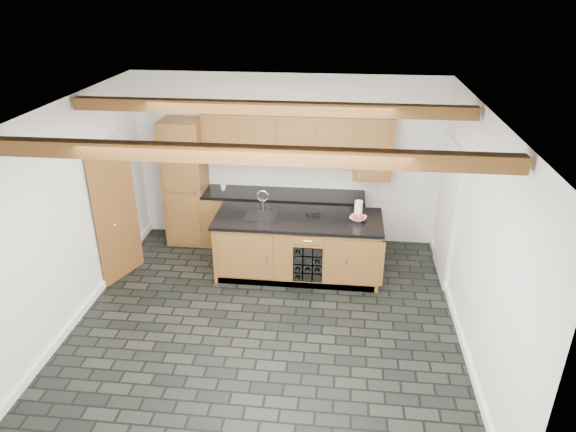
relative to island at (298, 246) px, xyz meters
name	(u,v)px	position (x,y,z in m)	size (l,w,h in m)	color
ground	(266,322)	(-0.31, -1.28, -0.46)	(5.00, 5.00, 0.00)	black
room_shell	(263,199)	(-0.39, -0.75, 1.06)	(5.01, 5.00, 5.00)	white
back_cabinetry	(263,189)	(-0.68, 0.95, 0.51)	(3.65, 0.62, 2.20)	olive
island	(298,246)	(0.00, 0.00, 0.00)	(2.48, 0.96, 0.93)	olive
faucet	(262,213)	(-0.56, 0.05, 0.50)	(0.45, 0.40, 0.34)	black
kitchen_scale	(313,213)	(0.21, 0.14, 0.49)	(0.22, 0.17, 0.06)	black
fruit_bowl	(358,218)	(0.86, 0.01, 0.49)	(0.23, 0.23, 0.06)	beige
fruit_cluster	(358,217)	(0.86, 0.01, 0.52)	(0.16, 0.17, 0.07)	red
paper_towel	(358,210)	(0.86, 0.09, 0.60)	(0.11, 0.11, 0.27)	white
mug	(223,188)	(-1.34, 0.94, 0.51)	(0.09, 0.09, 0.08)	white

